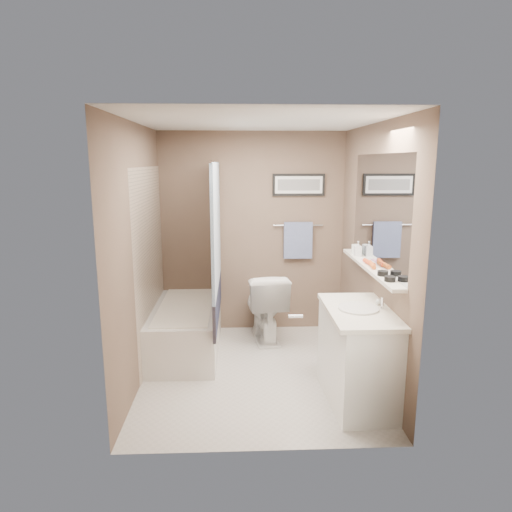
{
  "coord_description": "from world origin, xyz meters",
  "views": [
    {
      "loc": [
        -0.18,
        -4.19,
        2.06
      ],
      "look_at": [
        0.0,
        0.15,
        1.15
      ],
      "focal_mm": 32.0,
      "sensor_mm": 36.0,
      "label": 1
    }
  ],
  "objects_px": {
    "bathtub": "(186,328)",
    "candle_bowl_near": "(390,279)",
    "soap_bottle": "(358,249)",
    "hair_brush_front": "(372,265)",
    "vanity": "(358,358)",
    "candle_bowl_far": "(383,273)",
    "toilet": "(265,305)",
    "glass_jar": "(355,249)",
    "hair_brush_back": "(369,263)"
  },
  "relations": [
    {
      "from": "vanity",
      "to": "candle_bowl_near",
      "type": "relative_size",
      "value": 10.0
    },
    {
      "from": "toilet",
      "to": "hair_brush_front",
      "type": "height_order",
      "value": "hair_brush_front"
    },
    {
      "from": "vanity",
      "to": "glass_jar",
      "type": "relative_size",
      "value": 9.0
    },
    {
      "from": "toilet",
      "to": "candle_bowl_near",
      "type": "bearing_deg",
      "value": 112.8
    },
    {
      "from": "glass_jar",
      "to": "toilet",
      "type": "bearing_deg",
      "value": 150.07
    },
    {
      "from": "candle_bowl_near",
      "to": "soap_bottle",
      "type": "xyz_separation_m",
      "value": [
        0.0,
        0.99,
        0.05
      ]
    },
    {
      "from": "hair_brush_back",
      "to": "toilet",
      "type": "bearing_deg",
      "value": 131.48
    },
    {
      "from": "toilet",
      "to": "vanity",
      "type": "distance_m",
      "value": 1.63
    },
    {
      "from": "bathtub",
      "to": "hair_brush_front",
      "type": "height_order",
      "value": "hair_brush_front"
    },
    {
      "from": "toilet",
      "to": "vanity",
      "type": "bearing_deg",
      "value": 109.45
    },
    {
      "from": "hair_brush_back",
      "to": "candle_bowl_near",
      "type": "bearing_deg",
      "value": -90.0
    },
    {
      "from": "candle_bowl_near",
      "to": "soap_bottle",
      "type": "relative_size",
      "value": 0.6
    },
    {
      "from": "bathtub",
      "to": "candle_bowl_far",
      "type": "relative_size",
      "value": 16.67
    },
    {
      "from": "hair_brush_back",
      "to": "soap_bottle",
      "type": "distance_m",
      "value": 0.41
    },
    {
      "from": "vanity",
      "to": "soap_bottle",
      "type": "xyz_separation_m",
      "value": [
        0.19,
        0.86,
        0.79
      ]
    },
    {
      "from": "candle_bowl_far",
      "to": "glass_jar",
      "type": "height_order",
      "value": "glass_jar"
    },
    {
      "from": "hair_brush_back",
      "to": "soap_bottle",
      "type": "bearing_deg",
      "value": 90.0
    },
    {
      "from": "hair_brush_front",
      "to": "glass_jar",
      "type": "relative_size",
      "value": 2.2
    },
    {
      "from": "candle_bowl_near",
      "to": "hair_brush_front",
      "type": "distance_m",
      "value": 0.49
    },
    {
      "from": "toilet",
      "to": "hair_brush_front",
      "type": "relative_size",
      "value": 3.67
    },
    {
      "from": "candle_bowl_near",
      "to": "toilet",
      "type": "bearing_deg",
      "value": 119.3
    },
    {
      "from": "bathtub",
      "to": "candle_bowl_near",
      "type": "height_order",
      "value": "candle_bowl_near"
    },
    {
      "from": "candle_bowl_near",
      "to": "hair_brush_back",
      "type": "xyz_separation_m",
      "value": [
        0.0,
        0.59,
        0.0
      ]
    },
    {
      "from": "candle_bowl_near",
      "to": "candle_bowl_far",
      "type": "height_order",
      "value": "same"
    },
    {
      "from": "glass_jar",
      "to": "candle_bowl_far",
      "type": "bearing_deg",
      "value": -90.0
    },
    {
      "from": "glass_jar",
      "to": "soap_bottle",
      "type": "height_order",
      "value": "soap_bottle"
    },
    {
      "from": "candle_bowl_far",
      "to": "soap_bottle",
      "type": "bearing_deg",
      "value": 90.0
    },
    {
      "from": "candle_bowl_near",
      "to": "hair_brush_front",
      "type": "bearing_deg",
      "value": 90.0
    },
    {
      "from": "toilet",
      "to": "vanity",
      "type": "height_order",
      "value": "toilet"
    },
    {
      "from": "hair_brush_front",
      "to": "toilet",
      "type": "bearing_deg",
      "value": 129.05
    },
    {
      "from": "toilet",
      "to": "glass_jar",
      "type": "height_order",
      "value": "glass_jar"
    },
    {
      "from": "candle_bowl_near",
      "to": "hair_brush_back",
      "type": "bearing_deg",
      "value": 90.0
    },
    {
      "from": "vanity",
      "to": "candle_bowl_near",
      "type": "distance_m",
      "value": 0.77
    },
    {
      "from": "hair_brush_front",
      "to": "soap_bottle",
      "type": "xyz_separation_m",
      "value": [
        0.0,
        0.5,
        0.05
      ]
    },
    {
      "from": "candle_bowl_far",
      "to": "hair_brush_front",
      "type": "bearing_deg",
      "value": 90.0
    },
    {
      "from": "vanity",
      "to": "candle_bowl_far",
      "type": "xyz_separation_m",
      "value": [
        0.19,
        0.05,
        0.73
      ]
    },
    {
      "from": "soap_bottle",
      "to": "toilet",
      "type": "bearing_deg",
      "value": 145.73
    },
    {
      "from": "vanity",
      "to": "candle_bowl_far",
      "type": "relative_size",
      "value": 10.0
    },
    {
      "from": "toilet",
      "to": "soap_bottle",
      "type": "xyz_separation_m",
      "value": [
        0.9,
        -0.61,
        0.79
      ]
    },
    {
      "from": "candle_bowl_near",
      "to": "vanity",
      "type": "bearing_deg",
      "value": 144.04
    },
    {
      "from": "soap_bottle",
      "to": "hair_brush_front",
      "type": "bearing_deg",
      "value": -90.0
    },
    {
      "from": "candle_bowl_near",
      "to": "glass_jar",
      "type": "height_order",
      "value": "glass_jar"
    },
    {
      "from": "vanity",
      "to": "toilet",
      "type": "bearing_deg",
      "value": 113.1
    },
    {
      "from": "glass_jar",
      "to": "soap_bottle",
      "type": "relative_size",
      "value": 0.67
    },
    {
      "from": "candle_bowl_far",
      "to": "soap_bottle",
      "type": "xyz_separation_m",
      "value": [
        0.0,
        0.81,
        0.05
      ]
    },
    {
      "from": "vanity",
      "to": "hair_brush_front",
      "type": "distance_m",
      "value": 0.84
    },
    {
      "from": "hair_brush_front",
      "to": "candle_bowl_far",
      "type": "bearing_deg",
      "value": -90.0
    },
    {
      "from": "toilet",
      "to": "glass_jar",
      "type": "distance_m",
      "value": 1.29
    },
    {
      "from": "bathtub",
      "to": "candle_bowl_near",
      "type": "xyz_separation_m",
      "value": [
        1.79,
        -1.31,
        0.89
      ]
    },
    {
      "from": "candle_bowl_near",
      "to": "candle_bowl_far",
      "type": "bearing_deg",
      "value": 90.0
    }
  ]
}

